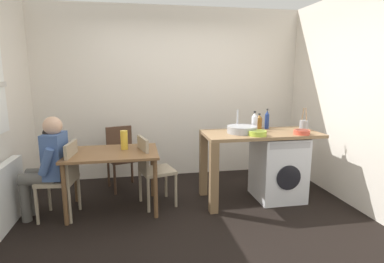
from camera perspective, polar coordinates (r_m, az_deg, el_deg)
ground_plane at (r=3.68m, az=-0.23°, el=-16.28°), size 5.46×5.46×0.00m
wall_back at (r=5.02m, az=-3.80°, el=7.06°), size 4.60×0.10×2.70m
wall_counter_side at (r=4.24m, az=29.83°, el=4.97°), size 0.10×3.80×2.70m
radiator at (r=4.03m, az=-31.15°, el=-10.01°), size 0.10×0.80×0.70m
dining_table at (r=3.87m, az=-14.64°, el=-5.04°), size 1.10×0.76×0.74m
chair_person_seat at (r=3.89m, az=-22.78°, el=-7.56°), size 0.44×0.44×0.90m
chair_opposite at (r=3.93m, az=-7.51°, el=-6.59°), size 0.49×0.49×0.90m
chair_spare_by_wall at (r=4.64m, az=-12.96°, el=-4.05°), size 0.50×0.50×0.90m
seated_person at (r=3.90m, az=-25.20°, el=-5.19°), size 0.52×0.53×1.20m
kitchen_counter at (r=4.04m, az=9.85°, el=-2.44°), size 1.50×0.68×0.92m
washing_machine at (r=4.31m, az=15.68°, el=-6.42°), size 0.60×0.61×0.86m
sink_basin at (r=3.98m, az=9.25°, el=0.37°), size 0.38×0.38×0.09m
tap at (r=4.13m, az=8.45°, el=2.11°), size 0.02×0.02×0.28m
bottle_tall_green at (r=4.14m, az=11.55°, el=1.75°), size 0.08×0.08×0.26m
bottle_squat_brown at (r=4.31m, az=12.38°, el=1.75°), size 0.08×0.08×0.21m
bottle_clear_small at (r=4.36m, az=13.77°, el=2.15°), size 0.06×0.06×0.27m
mixing_bowl at (r=3.85m, az=12.08°, el=-0.25°), size 0.22×0.22×0.06m
utensil_crock at (r=4.40m, az=20.06°, el=1.17°), size 0.11×0.11×0.30m
colander at (r=4.09m, az=19.74°, el=-0.06°), size 0.20×0.20×0.06m
vase at (r=3.91m, az=-12.50°, el=-1.54°), size 0.09×0.09×0.24m
scissors at (r=3.97m, az=12.60°, el=-0.37°), size 0.15×0.06×0.01m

